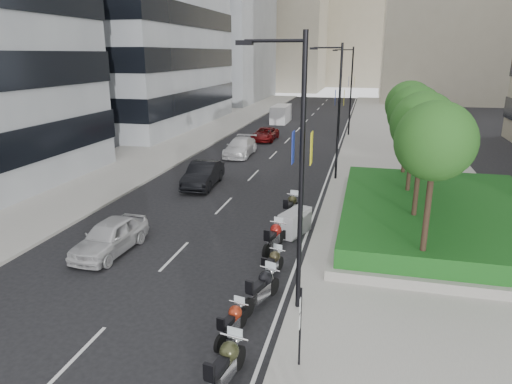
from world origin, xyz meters
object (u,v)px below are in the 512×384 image
(motorcycle_0, at_px, (225,367))
(delivery_van, at_px, (281,115))
(parking_sign, at_px, (300,323))
(motorcycle_3, at_px, (272,264))
(car_b, at_px, (203,174))
(lamp_post_1, at_px, (337,106))
(motorcycle_1, at_px, (232,323))
(motorcycle_5, at_px, (295,223))
(car_c, at_px, (240,147))
(car_a, at_px, (110,236))
(motorcycle_4, at_px, (274,238))
(lamp_post_2, at_px, (350,87))
(motorcycle_2, at_px, (262,288))
(lamp_post_0, at_px, (297,165))
(motorcycle_6, at_px, (291,207))
(car_d, at_px, (265,134))

(motorcycle_0, relative_size, delivery_van, 0.48)
(parking_sign, bearing_deg, motorcycle_3, 109.53)
(parking_sign, xyz_separation_m, car_b, (-8.81, 16.50, -0.66))
(lamp_post_1, distance_m, motorcycle_1, 19.65)
(motorcycle_3, distance_m, delivery_van, 41.44)
(lamp_post_1, relative_size, motorcycle_5, 4.27)
(car_c, bearing_deg, car_a, -91.54)
(motorcycle_4, bearing_deg, delivery_van, 19.75)
(motorcycle_1, bearing_deg, lamp_post_2, 9.28)
(motorcycle_1, xyz_separation_m, car_b, (-6.61, 15.55, 0.27))
(motorcycle_1, bearing_deg, car_c, 26.76)
(parking_sign, bearing_deg, motorcycle_2, 119.87)
(lamp_post_1, xyz_separation_m, car_a, (-8.50, -14.26, -4.33))
(lamp_post_2, height_order, motorcycle_5, lamp_post_2)
(motorcycle_4, distance_m, car_b, 11.07)
(car_b, bearing_deg, lamp_post_2, 65.65)
(motorcycle_0, distance_m, car_b, 19.04)
(lamp_post_0, distance_m, car_a, 9.93)
(parking_sign, distance_m, motorcycle_6, 12.11)
(car_b, distance_m, car_c, 9.62)
(lamp_post_1, distance_m, lamp_post_2, 18.00)
(motorcycle_6, relative_size, car_a, 0.54)
(motorcycle_2, relative_size, motorcycle_6, 0.97)
(lamp_post_1, distance_m, car_c, 11.21)
(lamp_post_2, xyz_separation_m, motorcycle_1, (-1.54, -37.05, -4.54))
(lamp_post_2, relative_size, motorcycle_2, 3.97)
(parking_sign, distance_m, car_a, 10.83)
(motorcycle_2, xyz_separation_m, car_c, (-7.23, 23.07, 0.12))
(lamp_post_0, bearing_deg, delivery_van, 101.36)
(lamp_post_0, relative_size, car_a, 2.09)
(motorcycle_2, xyz_separation_m, car_d, (-6.73, 30.43, 0.02))
(motorcycle_6, bearing_deg, lamp_post_0, -161.00)
(car_a, bearing_deg, car_b, 91.12)
(motorcycle_4, height_order, delivery_van, delivery_van)
(delivery_van, bearing_deg, lamp_post_1, -71.93)
(parking_sign, bearing_deg, motorcycle_1, 156.69)
(lamp_post_1, height_order, parking_sign, lamp_post_1)
(lamp_post_0, height_order, motorcycle_5, lamp_post_0)
(delivery_van, bearing_deg, motorcycle_6, -78.66)
(lamp_post_2, height_order, car_d, lamp_post_2)
(motorcycle_3, xyz_separation_m, motorcycle_6, (-0.42, 6.72, 0.09))
(motorcycle_4, bearing_deg, lamp_post_1, 2.00)
(motorcycle_2, relative_size, car_b, 0.47)
(motorcycle_0, xyz_separation_m, car_c, (-7.24, 27.30, 0.10))
(motorcycle_0, height_order, motorcycle_2, motorcycle_0)
(parking_sign, xyz_separation_m, motorcycle_2, (-1.75, 3.06, -0.83))
(lamp_post_0, distance_m, motorcycle_0, 6.18)
(motorcycle_3, bearing_deg, parking_sign, -146.48)
(car_a, distance_m, car_d, 27.75)
(lamp_post_2, xyz_separation_m, car_c, (-8.33, -11.88, -4.33))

